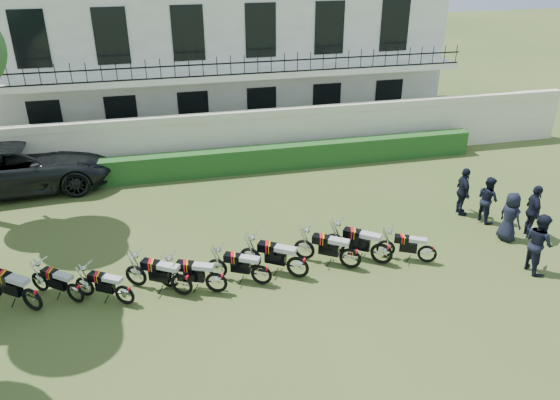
{
  "coord_description": "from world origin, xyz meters",
  "views": [
    {
      "loc": [
        -3.07,
        -13.03,
        8.8
      ],
      "look_at": [
        0.52,
        2.26,
        1.05
      ],
      "focal_mm": 35.0,
      "sensor_mm": 36.0,
      "label": 1
    }
  ],
  "objects_px": {
    "motorcycle_0": "(31,294)",
    "motorcycle_6": "(298,262)",
    "motorcycle_4": "(216,278)",
    "officer_4": "(488,199)",
    "motorcycle_9": "(428,250)",
    "motorcycle_3": "(181,280)",
    "officer_3": "(510,217)",
    "motorcycle_5": "(261,270)",
    "motorcycle_7": "(351,254)",
    "officer_5": "(463,192)",
    "motorcycle_2": "(124,290)",
    "officer_1": "(539,243)",
    "officer_2": "(533,211)",
    "suv": "(21,166)",
    "motorcycle_8": "(382,249)",
    "motorcycle_1": "(74,288)"
  },
  "relations": [
    {
      "from": "officer_5",
      "to": "motorcycle_8",
      "type": "bearing_deg",
      "value": 132.31
    },
    {
      "from": "motorcycle_1",
      "to": "motorcycle_2",
      "type": "bearing_deg",
      "value": -69.1
    },
    {
      "from": "motorcycle_2",
      "to": "motorcycle_4",
      "type": "xyz_separation_m",
      "value": [
        2.39,
        -0.02,
        0.04
      ]
    },
    {
      "from": "motorcycle_2",
      "to": "officer_1",
      "type": "relative_size",
      "value": 0.88
    },
    {
      "from": "motorcycle_2",
      "to": "motorcycle_9",
      "type": "bearing_deg",
      "value": -58.62
    },
    {
      "from": "motorcycle_1",
      "to": "motorcycle_7",
      "type": "relative_size",
      "value": 0.85
    },
    {
      "from": "motorcycle_0",
      "to": "motorcycle_6",
      "type": "xyz_separation_m",
      "value": [
        6.99,
        -0.11,
        0.01
      ]
    },
    {
      "from": "officer_2",
      "to": "officer_3",
      "type": "distance_m",
      "value": 0.83
    },
    {
      "from": "motorcycle_3",
      "to": "officer_3",
      "type": "relative_size",
      "value": 1.11
    },
    {
      "from": "motorcycle_5",
      "to": "motorcycle_7",
      "type": "xyz_separation_m",
      "value": [
        2.65,
        0.2,
        0.04
      ]
    },
    {
      "from": "motorcycle_5",
      "to": "suv",
      "type": "distance_m",
      "value": 11.14
    },
    {
      "from": "officer_1",
      "to": "officer_2",
      "type": "distance_m",
      "value": 2.07
    },
    {
      "from": "motorcycle_4",
      "to": "motorcycle_8",
      "type": "height_order",
      "value": "motorcycle_8"
    },
    {
      "from": "motorcycle_6",
      "to": "officer_3",
      "type": "height_order",
      "value": "officer_3"
    },
    {
      "from": "motorcycle_1",
      "to": "officer_1",
      "type": "xyz_separation_m",
      "value": [
        12.69,
        -1.37,
        0.45
      ]
    },
    {
      "from": "officer_1",
      "to": "officer_3",
      "type": "relative_size",
      "value": 1.11
    },
    {
      "from": "motorcycle_6",
      "to": "officer_2",
      "type": "bearing_deg",
      "value": -52.42
    },
    {
      "from": "motorcycle_1",
      "to": "motorcycle_0",
      "type": "bearing_deg",
      "value": 133.7
    },
    {
      "from": "officer_1",
      "to": "officer_5",
      "type": "xyz_separation_m",
      "value": [
        -0.25,
        3.64,
        -0.04
      ]
    },
    {
      "from": "motorcycle_0",
      "to": "motorcycle_9",
      "type": "bearing_deg",
      "value": -54.17
    },
    {
      "from": "motorcycle_9",
      "to": "officer_4",
      "type": "bearing_deg",
      "value": -29.59
    },
    {
      "from": "motorcycle_4",
      "to": "officer_2",
      "type": "xyz_separation_m",
      "value": [
        10.14,
        0.79,
        0.4
      ]
    },
    {
      "from": "motorcycle_9",
      "to": "motorcycle_8",
      "type": "bearing_deg",
      "value": 108.01
    },
    {
      "from": "motorcycle_1",
      "to": "suv",
      "type": "bearing_deg",
      "value": 55.64
    },
    {
      "from": "motorcycle_3",
      "to": "motorcycle_9",
      "type": "height_order",
      "value": "motorcycle_3"
    },
    {
      "from": "motorcycle_2",
      "to": "motorcycle_8",
      "type": "height_order",
      "value": "motorcycle_8"
    },
    {
      "from": "motorcycle_0",
      "to": "motorcycle_3",
      "type": "xyz_separation_m",
      "value": [
        3.77,
        -0.2,
        -0.01
      ]
    },
    {
      "from": "motorcycle_0",
      "to": "officer_3",
      "type": "bearing_deg",
      "value": -51.09
    },
    {
      "from": "motorcycle_4",
      "to": "officer_4",
      "type": "bearing_deg",
      "value": -54.05
    },
    {
      "from": "officer_4",
      "to": "officer_5",
      "type": "relative_size",
      "value": 0.93
    },
    {
      "from": "motorcycle_0",
      "to": "motorcycle_2",
      "type": "distance_m",
      "value": 2.31
    },
    {
      "from": "suv",
      "to": "motorcycle_8",
      "type": "bearing_deg",
      "value": -130.8
    },
    {
      "from": "motorcycle_4",
      "to": "officer_1",
      "type": "distance_m",
      "value": 9.1
    },
    {
      "from": "motorcycle_0",
      "to": "motorcycle_4",
      "type": "xyz_separation_m",
      "value": [
        4.68,
        -0.29,
        -0.03
      ]
    },
    {
      "from": "motorcycle_4",
      "to": "motorcycle_5",
      "type": "relative_size",
      "value": 1.06
    },
    {
      "from": "motorcycle_3",
      "to": "motorcycle_0",
      "type": "bearing_deg",
      "value": 117.91
    },
    {
      "from": "officer_1",
      "to": "officer_2",
      "type": "xyz_separation_m",
      "value": [
        1.1,
        1.75,
        -0.01
      ]
    },
    {
      "from": "motorcycle_3",
      "to": "officer_3",
      "type": "height_order",
      "value": "officer_3"
    },
    {
      "from": "motorcycle_3",
      "to": "motorcycle_6",
      "type": "relative_size",
      "value": 0.99
    },
    {
      "from": "officer_3",
      "to": "motorcycle_2",
      "type": "bearing_deg",
      "value": 82.02
    },
    {
      "from": "motorcycle_4",
      "to": "suv",
      "type": "distance_m",
      "value": 10.41
    },
    {
      "from": "motorcycle_3",
      "to": "motorcycle_8",
      "type": "height_order",
      "value": "motorcycle_8"
    },
    {
      "from": "motorcycle_7",
      "to": "motorcycle_6",
      "type": "bearing_deg",
      "value": 127.94
    },
    {
      "from": "motorcycle_0",
      "to": "motorcycle_5",
      "type": "height_order",
      "value": "motorcycle_0"
    },
    {
      "from": "suv",
      "to": "officer_3",
      "type": "distance_m",
      "value": 17.29
    },
    {
      "from": "motorcycle_8",
      "to": "officer_4",
      "type": "height_order",
      "value": "officer_4"
    },
    {
      "from": "motorcycle_4",
      "to": "motorcycle_0",
      "type": "bearing_deg",
      "value": 109.94
    },
    {
      "from": "motorcycle_0",
      "to": "officer_4",
      "type": "bearing_deg",
      "value": -45.87
    },
    {
      "from": "motorcycle_9",
      "to": "officer_1",
      "type": "bearing_deg",
      "value": -82.16
    },
    {
      "from": "motorcycle_2",
      "to": "suv",
      "type": "distance_m",
      "value": 9.16
    }
  ]
}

